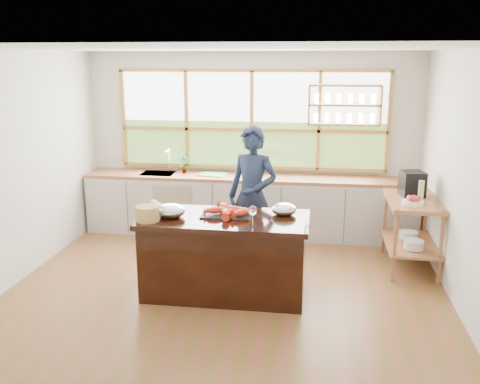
% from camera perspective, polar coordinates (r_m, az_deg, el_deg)
% --- Properties ---
extents(ground_plane, '(5.00, 5.00, 0.00)m').
position_cam_1_polar(ground_plane, '(6.38, -1.30, -9.96)').
color(ground_plane, brown).
extents(room_shell, '(5.02, 4.52, 2.71)m').
position_cam_1_polar(room_shell, '(6.38, -0.41, 6.47)').
color(room_shell, beige).
rests_on(room_shell, ground_plane).
extents(back_counter, '(4.90, 0.63, 0.90)m').
position_cam_1_polar(back_counter, '(8.04, 0.84, -1.38)').
color(back_counter, '#B6B2AC').
rests_on(back_counter, ground_plane).
extents(right_shelf_unit, '(0.62, 1.10, 0.90)m').
position_cam_1_polar(right_shelf_unit, '(7.03, 17.86, -3.09)').
color(right_shelf_unit, '#9A5D39').
rests_on(right_shelf_unit, ground_plane).
extents(island, '(1.85, 0.90, 0.90)m').
position_cam_1_polar(island, '(6.02, -1.64, -6.78)').
color(island, black).
rests_on(island, ground_plane).
extents(cook, '(0.76, 0.62, 1.80)m').
position_cam_1_polar(cook, '(6.75, 1.33, -0.50)').
color(cook, '#19233B').
rests_on(cook, ground_plane).
extents(potted_plant, '(0.17, 0.15, 0.28)m').
position_cam_1_polar(potted_plant, '(8.14, -6.03, 2.97)').
color(potted_plant, slate).
rests_on(potted_plant, back_counter).
extents(cutting_board, '(0.45, 0.37, 0.01)m').
position_cam_1_polar(cutting_board, '(8.01, -2.90, 1.89)').
color(cutting_board, '#61B648').
rests_on(cutting_board, back_counter).
extents(espresso_machine, '(0.32, 0.34, 0.31)m').
position_cam_1_polar(espresso_machine, '(7.10, 17.89, 0.85)').
color(espresso_machine, black).
rests_on(espresso_machine, right_shelf_unit).
extents(wine_bottle, '(0.07, 0.07, 0.27)m').
position_cam_1_polar(wine_bottle, '(6.79, 18.74, 0.03)').
color(wine_bottle, '#A7C066').
rests_on(wine_bottle, right_shelf_unit).
extents(fruit_bowl, '(0.26, 0.26, 0.11)m').
position_cam_1_polar(fruit_bowl, '(6.69, 17.99, -0.95)').
color(fruit_bowl, white).
rests_on(fruit_bowl, right_shelf_unit).
extents(slate_board, '(0.56, 0.42, 0.02)m').
position_cam_1_polar(slate_board, '(5.97, -1.42, -2.35)').
color(slate_board, black).
rests_on(slate_board, island).
extents(lobster_pile, '(0.52, 0.48, 0.08)m').
position_cam_1_polar(lobster_pile, '(5.93, -1.26, -1.99)').
color(lobster_pile, red).
rests_on(lobster_pile, slate_board).
extents(mixing_bowl_left, '(0.32, 0.32, 0.15)m').
position_cam_1_polar(mixing_bowl_left, '(5.92, -7.38, -2.01)').
color(mixing_bowl_left, '#AFB2B5').
rests_on(mixing_bowl_left, island).
extents(mixing_bowl_right, '(0.28, 0.28, 0.14)m').
position_cam_1_polar(mixing_bowl_right, '(5.98, 4.71, -1.85)').
color(mixing_bowl_right, '#AFB2B5').
rests_on(mixing_bowl_right, island).
extents(wine_glass, '(0.08, 0.08, 0.22)m').
position_cam_1_polar(wine_glass, '(5.52, 1.36, -2.08)').
color(wine_glass, white).
rests_on(wine_glass, island).
extents(wicker_basket, '(0.25, 0.25, 0.16)m').
position_cam_1_polar(wicker_basket, '(5.81, -9.86, -2.29)').
color(wicker_basket, tan).
rests_on(wicker_basket, island).
extents(parchment_roll, '(0.24, 0.29, 0.08)m').
position_cam_1_polar(parchment_roll, '(6.26, -8.79, -1.45)').
color(parchment_roll, silver).
rests_on(parchment_roll, island).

